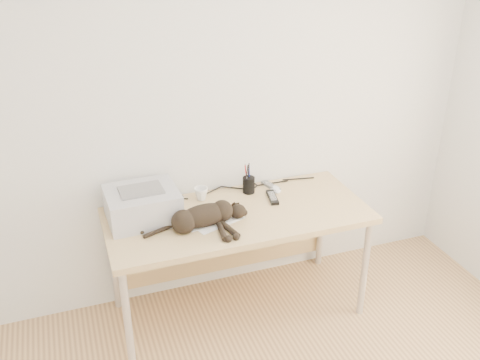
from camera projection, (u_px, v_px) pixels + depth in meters
name	position (u px, v px, depth m)	size (l,w,h in m)	color
wall_back	(219.00, 107.00, 3.31)	(3.50, 3.50, 0.00)	silver
desk	(233.00, 225.00, 3.39)	(1.60, 0.70, 0.74)	#D1B67A
printer	(142.00, 205.00, 3.15)	(0.43, 0.37, 0.20)	#AAAAAF
papers	(211.00, 218.00, 3.19)	(0.38, 0.31, 0.01)	white
cat	(202.00, 218.00, 3.08)	(0.63, 0.29, 0.14)	black
mug	(201.00, 194.00, 3.39)	(0.09, 0.09, 0.08)	white
pen_cup	(249.00, 185.00, 3.47)	(0.08, 0.08, 0.20)	black
remote_grey	(271.00, 186.00, 3.56)	(0.05, 0.16, 0.02)	slate
remote_black	(272.00, 197.00, 3.41)	(0.05, 0.18, 0.02)	black
mouse	(276.00, 187.00, 3.52)	(0.07, 0.11, 0.04)	white
cable_tangle	(222.00, 190.00, 3.51)	(1.36, 0.09, 0.01)	black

